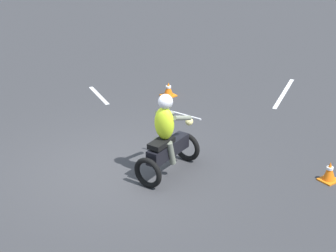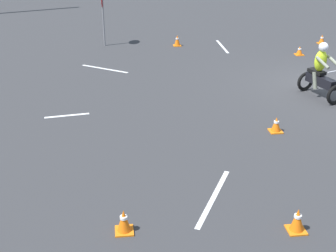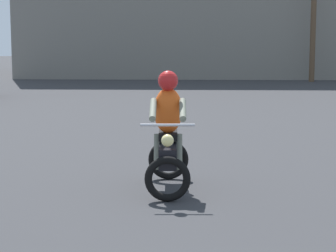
{
  "view_description": "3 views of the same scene",
  "coord_description": "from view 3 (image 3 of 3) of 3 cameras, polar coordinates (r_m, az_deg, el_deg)",
  "views": [
    {
      "loc": [
        6.06,
        9.46,
        6.09
      ],
      "look_at": [
        -0.74,
        0.72,
        1.0
      ],
      "focal_mm": 70.0,
      "sensor_mm": 36.0,
      "label": 1
    },
    {
      "loc": [
        -13.25,
        6.81,
        5.01
      ],
      "look_at": [
        -4.25,
        5.71,
        0.9
      ],
      "focal_mm": 50.0,
      "sensor_mm": 36.0,
      "label": 2
    },
    {
      "loc": [
        -7.42,
        1.78,
        2.19
      ],
      "look_at": [
        -7.76,
        10.7,
        0.9
      ],
      "focal_mm": 70.0,
      "sensor_mm": 36.0,
      "label": 3
    }
  ],
  "objects": [
    {
      "name": "motorcycle_rider_background",
      "position": [
        9.08,
        0.0,
        -1.06
      ],
      "size": [
        0.7,
        1.52,
        1.66
      ],
      "rotation": [
        0.0,
        0.0,
        3.17
      ],
      "color": "black",
      "rests_on": "ground"
    }
  ]
}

